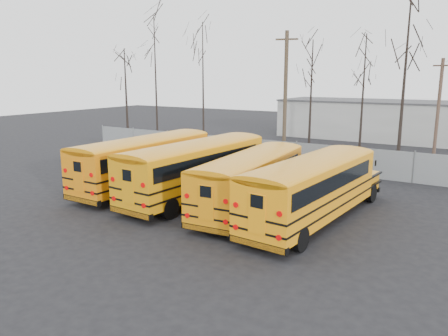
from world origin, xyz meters
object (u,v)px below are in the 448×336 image
Objects in this scene: bus_b at (198,165)px; utility_pole_right at (438,112)px; bus_c at (252,176)px; utility_pole_left at (285,93)px; bus_d at (314,184)px; bus_a at (147,158)px.

utility_pole_right reaches higher than bus_b.
utility_pole_left is (-4.91, 14.91, 3.55)m from bus_c.
bus_b is 1.15× the size of utility_pole_left.
bus_d is at bearing -8.21° from bus_c.
bus_a is 7.50m from bus_c.
bus_c is at bearing -89.45° from utility_pole_left.
bus_c is 16.10m from utility_pole_left.
bus_b is (3.91, -0.18, 0.03)m from bus_a.
bus_b is at bearing -98.30° from utility_pole_right.
bus_a is 10.85m from bus_d.
bus_a is 1.07× the size of bus_c.
utility_pole_right is (3.16, 17.03, 2.28)m from bus_d.
bus_a is 1.02× the size of bus_d.
bus_d is at bearing -1.02° from bus_b.
utility_pole_left is at bearing 80.65° from bus_a.
utility_pole_right reaches higher than bus_c.
bus_b is 19.43m from utility_pole_right.
utility_pole_right is at bearing -8.27° from utility_pole_left.
utility_pole_left is at bearing 123.25° from bus_d.
bus_b is 6.94m from bus_d.
utility_pole_right is at bearing 84.13° from bus_d.
bus_d is (10.83, -0.74, -0.06)m from bus_a.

